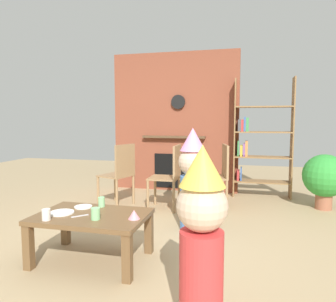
{
  "coord_description": "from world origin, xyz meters",
  "views": [
    {
      "loc": [
        0.94,
        -2.82,
        1.24
      ],
      "look_at": [
        0.15,
        0.4,
        0.91
      ],
      "focal_mm": 33.51,
      "sensor_mm": 36.0,
      "label": 1
    }
  ],
  "objects_px": {
    "dining_chair_left": "(120,171)",
    "paper_cup_near_left": "(102,202)",
    "child_with_cone_hat": "(202,233)",
    "potted_plant_tall": "(325,177)",
    "paper_cup_center": "(96,214)",
    "dining_chair_right": "(219,172)",
    "coffee_table": "(92,222)",
    "child_in_pink": "(193,176)",
    "dining_chair_middle": "(170,173)",
    "paper_cup_near_right": "(46,215)",
    "bookshelf": "(258,142)",
    "paper_plate_rear": "(83,207)",
    "birthday_cake_slice": "(134,214)",
    "paper_plate_front": "(62,213)"
  },
  "relations": [
    {
      "from": "paper_plate_front",
      "to": "child_with_cone_hat",
      "type": "height_order",
      "value": "child_with_cone_hat"
    },
    {
      "from": "coffee_table",
      "to": "paper_cup_near_left",
      "type": "bearing_deg",
      "value": 94.85
    },
    {
      "from": "paper_cup_near_right",
      "to": "child_with_cone_hat",
      "type": "xyz_separation_m",
      "value": [
        1.34,
        -0.42,
        0.12
      ]
    },
    {
      "from": "paper_plate_front",
      "to": "paper_plate_rear",
      "type": "relative_size",
      "value": 1.3
    },
    {
      "from": "birthday_cake_slice",
      "to": "dining_chair_middle",
      "type": "height_order",
      "value": "dining_chair_middle"
    },
    {
      "from": "dining_chair_right",
      "to": "bookshelf",
      "type": "bearing_deg",
      "value": -136.95
    },
    {
      "from": "paper_plate_front",
      "to": "child_in_pink",
      "type": "distance_m",
      "value": 1.45
    },
    {
      "from": "child_in_pink",
      "to": "dining_chair_middle",
      "type": "relative_size",
      "value": 1.29
    },
    {
      "from": "paper_plate_front",
      "to": "paper_cup_near_left",
      "type": "bearing_deg",
      "value": 48.23
    },
    {
      "from": "child_in_pink",
      "to": "potted_plant_tall",
      "type": "xyz_separation_m",
      "value": [
        1.65,
        1.25,
        -0.16
      ]
    },
    {
      "from": "paper_cup_center",
      "to": "dining_chair_right",
      "type": "distance_m",
      "value": 2.24
    },
    {
      "from": "dining_chair_right",
      "to": "dining_chair_middle",
      "type": "bearing_deg",
      "value": 6.73
    },
    {
      "from": "paper_cup_center",
      "to": "coffee_table",
      "type": "bearing_deg",
      "value": 129.1
    },
    {
      "from": "paper_plate_front",
      "to": "dining_chair_middle",
      "type": "bearing_deg",
      "value": 72.1
    },
    {
      "from": "paper_cup_near_right",
      "to": "paper_cup_center",
      "type": "height_order",
      "value": "paper_cup_center"
    },
    {
      "from": "dining_chair_middle",
      "to": "paper_cup_near_right",
      "type": "bearing_deg",
      "value": 73.25
    },
    {
      "from": "birthday_cake_slice",
      "to": "dining_chair_right",
      "type": "xyz_separation_m",
      "value": [
        0.53,
        1.99,
        0.05
      ]
    },
    {
      "from": "child_with_cone_hat",
      "to": "paper_cup_center",
      "type": "bearing_deg",
      "value": 2.79
    },
    {
      "from": "paper_plate_front",
      "to": "child_with_cone_hat",
      "type": "bearing_deg",
      "value": -24.85
    },
    {
      "from": "paper_cup_near_right",
      "to": "coffee_table",
      "type": "bearing_deg",
      "value": 40.17
    },
    {
      "from": "child_in_pink",
      "to": "paper_cup_near_right",
      "type": "bearing_deg",
      "value": -3.16
    },
    {
      "from": "child_with_cone_hat",
      "to": "potted_plant_tall",
      "type": "relative_size",
      "value": 1.43
    },
    {
      "from": "paper_cup_center",
      "to": "child_with_cone_hat",
      "type": "bearing_deg",
      "value": -29.01
    },
    {
      "from": "child_in_pink",
      "to": "dining_chair_right",
      "type": "xyz_separation_m",
      "value": [
        0.21,
        0.96,
        -0.1
      ]
    },
    {
      "from": "coffee_table",
      "to": "dining_chair_middle",
      "type": "xyz_separation_m",
      "value": [
        0.3,
        1.72,
        0.16
      ]
    },
    {
      "from": "paper_plate_rear",
      "to": "child_in_pink",
      "type": "xyz_separation_m",
      "value": [
        0.91,
        0.82,
        0.18
      ]
    },
    {
      "from": "dining_chair_left",
      "to": "paper_cup_near_left",
      "type": "bearing_deg",
      "value": 125.08
    },
    {
      "from": "birthday_cake_slice",
      "to": "paper_cup_center",
      "type": "bearing_deg",
      "value": -163.49
    },
    {
      "from": "dining_chair_middle",
      "to": "dining_chair_right",
      "type": "relative_size",
      "value": 1.0
    },
    {
      "from": "child_with_cone_hat",
      "to": "coffee_table",
      "type": "bearing_deg",
      "value": 0.0
    },
    {
      "from": "coffee_table",
      "to": "child_in_pink",
      "type": "relative_size",
      "value": 0.83
    },
    {
      "from": "bookshelf",
      "to": "paper_plate_rear",
      "type": "distance_m",
      "value": 3.13
    },
    {
      "from": "child_with_cone_hat",
      "to": "dining_chair_middle",
      "type": "relative_size",
      "value": 1.23
    },
    {
      "from": "bookshelf",
      "to": "dining_chair_left",
      "type": "distance_m",
      "value": 2.24
    },
    {
      "from": "coffee_table",
      "to": "paper_cup_near_left",
      "type": "xyz_separation_m",
      "value": [
        -0.02,
        0.24,
        0.12
      ]
    },
    {
      "from": "coffee_table",
      "to": "paper_cup_near_right",
      "type": "xyz_separation_m",
      "value": [
        -0.28,
        -0.24,
        0.12
      ]
    },
    {
      "from": "paper_plate_rear",
      "to": "dining_chair_middle",
      "type": "relative_size",
      "value": 0.18
    },
    {
      "from": "dining_chair_left",
      "to": "dining_chair_right",
      "type": "relative_size",
      "value": 1.0
    },
    {
      "from": "paper_plate_rear",
      "to": "dining_chair_left",
      "type": "bearing_deg",
      "value": 99.55
    },
    {
      "from": "birthday_cake_slice",
      "to": "child_with_cone_hat",
      "type": "relative_size",
      "value": 0.09
    },
    {
      "from": "paper_cup_near_right",
      "to": "potted_plant_tall",
      "type": "bearing_deg",
      "value": 43.07
    },
    {
      "from": "paper_cup_center",
      "to": "paper_plate_rear",
      "type": "height_order",
      "value": "paper_cup_center"
    },
    {
      "from": "bookshelf",
      "to": "paper_cup_center",
      "type": "height_order",
      "value": "bookshelf"
    },
    {
      "from": "dining_chair_middle",
      "to": "potted_plant_tall",
      "type": "xyz_separation_m",
      "value": [
        2.08,
        0.53,
        -0.06
      ]
    },
    {
      "from": "paper_plate_rear",
      "to": "dining_chair_right",
      "type": "relative_size",
      "value": 0.18
    },
    {
      "from": "bookshelf",
      "to": "dining_chair_middle",
      "type": "xyz_separation_m",
      "value": [
        -1.19,
        -1.05,
        -0.39
      ]
    },
    {
      "from": "bookshelf",
      "to": "birthday_cake_slice",
      "type": "height_order",
      "value": "bookshelf"
    },
    {
      "from": "coffee_table",
      "to": "paper_plate_front",
      "type": "distance_m",
      "value": 0.28
    },
    {
      "from": "paper_cup_center",
      "to": "child_with_cone_hat",
      "type": "relative_size",
      "value": 0.09
    },
    {
      "from": "dining_chair_left",
      "to": "dining_chair_right",
      "type": "height_order",
      "value": "same"
    }
  ]
}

